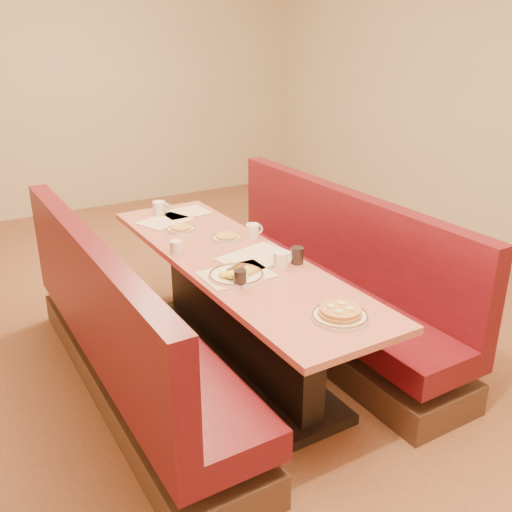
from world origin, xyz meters
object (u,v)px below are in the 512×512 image
booth_right (325,288)px  coffee_mug_a (281,259)px  coffee_mug_c (253,231)px  pancake_plate (340,314)px  diner_table (235,311)px  soda_tumbler_mid (297,255)px  booth_left (126,342)px  coffee_mug_d (160,208)px  soda_tumbler_near (240,279)px  coffee_mug_b (176,247)px  eggs_plate (236,275)px

booth_right → coffee_mug_a: booth_right is taller
coffee_mug_a → coffee_mug_c: bearing=82.1°
booth_right → pancake_plate: (-0.67, -0.97, 0.41)m
diner_table → coffee_mug_c: size_ratio=19.37×
coffee_mug_c → soda_tumbler_mid: bearing=-93.3°
booth_left → coffee_mug_d: 1.33m
pancake_plate → booth_left: bearing=129.2°
coffee_mug_a → coffee_mug_c: 0.54m
pancake_plate → coffee_mug_d: bearing=93.5°
booth_left → coffee_mug_a: 1.04m
coffee_mug_d → soda_tumbler_near: bearing=-79.1°
coffee_mug_b → pancake_plate: bearing=-96.3°
coffee_mug_d → soda_tumbler_near: 1.46m
eggs_plate → coffee_mug_b: coffee_mug_b is taller
coffee_mug_a → coffee_mug_d: coffee_mug_d is taller
booth_left → eggs_plate: (0.59, -0.28, 0.41)m
coffee_mug_c → coffee_mug_d: 0.89m
pancake_plate → soda_tumbler_mid: 0.72m
coffee_mug_b → coffee_mug_a: bearing=-71.7°
eggs_plate → coffee_mug_c: (0.43, 0.53, 0.03)m
diner_table → coffee_mug_b: size_ratio=23.93×
diner_table → pancake_plate: bearing=-86.5°
booth_left → soda_tumbler_near: bearing=-35.7°
eggs_plate → soda_tumbler_mid: (0.42, -0.00, 0.03)m
eggs_plate → coffee_mug_c: size_ratio=2.49×
eggs_plate → coffee_mug_a: (0.31, 0.00, 0.03)m
eggs_plate → coffee_mug_c: coffee_mug_c is taller
coffee_mug_d → soda_tumbler_mid: 1.39m
diner_table → soda_tumbler_mid: soda_tumbler_mid is taller
coffee_mug_a → coffee_mug_b: bearing=134.6°
coffee_mug_c → coffee_mug_d: (-0.35, 0.82, 0.00)m
diner_table → booth_right: bearing=0.0°
soda_tumbler_mid → diner_table: bearing=134.6°
soda_tumbler_near → coffee_mug_a: bearing=19.0°
soda_tumbler_mid → coffee_mug_c: bearing=89.6°
eggs_plate → soda_tumbler_mid: soda_tumbler_mid is taller
coffee_mug_b → soda_tumbler_near: bearing=-103.1°
eggs_plate → coffee_mug_c: 0.68m
booth_left → booth_right: bearing=0.0°
booth_left → booth_right: (1.46, 0.00, 0.00)m
coffee_mug_d → diner_table: bearing=-71.1°
booth_right → coffee_mug_b: bearing=165.9°
booth_left → coffee_mug_b: bearing=29.2°
pancake_plate → coffee_mug_b: size_ratio=2.76×
eggs_plate → coffee_mug_d: (0.08, 1.34, 0.03)m
diner_table → coffee_mug_a: size_ratio=20.07×
booth_right → soda_tumbler_mid: booth_right is taller
booth_left → soda_tumbler_mid: bearing=-15.6°
soda_tumbler_near → booth_left: bearing=144.3°
booth_left → pancake_plate: booth_left is taller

